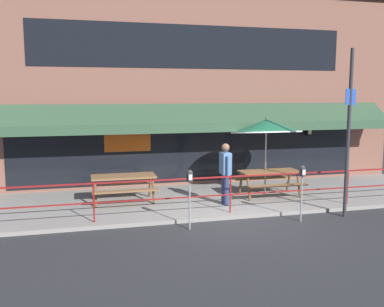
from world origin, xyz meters
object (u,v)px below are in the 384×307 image
object	(u,v)px
patio_umbrella_centre	(266,126)
parking_meter_near	(190,181)
picnic_table_centre	(270,176)
pedestrian_walking	(225,170)
parking_meter_far	(302,176)
picnic_table_left	(124,181)
street_sign_pole	(348,132)

from	to	relation	value
patio_umbrella_centre	parking_meter_near	xyz separation A→B (m)	(-3.05, -2.58, -1.03)
picnic_table_centre	patio_umbrella_centre	distance (m)	1.51
picnic_table_centre	pedestrian_walking	bearing A→B (deg)	-159.37
parking_meter_far	patio_umbrella_centre	bearing A→B (deg)	85.54
patio_umbrella_centre	pedestrian_walking	size ratio (longest dim) A/B	1.40
picnic_table_centre	pedestrian_walking	distance (m)	1.76
pedestrian_walking	parking_meter_far	world-z (taller)	pedestrian_walking
pedestrian_walking	picnic_table_centre	bearing A→B (deg)	20.63
parking_meter_near	patio_umbrella_centre	bearing A→B (deg)	40.22
picnic_table_left	patio_umbrella_centre	size ratio (longest dim) A/B	0.75
picnic_table_centre	street_sign_pole	bearing A→B (deg)	-63.31
picnic_table_centre	patio_umbrella_centre	world-z (taller)	patio_umbrella_centre
pedestrian_walking	picnic_table_left	bearing A→B (deg)	160.29
parking_meter_near	pedestrian_walking	bearing A→B (deg)	48.96
picnic_table_centre	street_sign_pole	world-z (taller)	street_sign_pole
picnic_table_left	parking_meter_far	xyz separation A→B (m)	(4.13, -2.69, 0.44)
picnic_table_left	pedestrian_walking	size ratio (longest dim) A/B	1.05
picnic_table_left	picnic_table_centre	xyz separation A→B (m)	(4.33, -0.36, 0.00)
picnic_table_left	street_sign_pole	xyz separation A→B (m)	(5.44, -2.57, 1.49)
picnic_table_centre	picnic_table_left	bearing A→B (deg)	175.20
picnic_table_left	picnic_table_centre	size ratio (longest dim) A/B	1.00
pedestrian_walking	street_sign_pole	xyz separation A→B (m)	(2.73, -1.60, 1.14)
picnic_table_left	parking_meter_far	bearing A→B (deg)	-33.07
street_sign_pole	parking_meter_far	bearing A→B (deg)	-174.95
patio_umbrella_centre	street_sign_pole	distance (m)	2.77
pedestrian_walking	street_sign_pole	distance (m)	3.36
patio_umbrella_centre	street_sign_pole	bearing A→B (deg)	-66.35
picnic_table_left	patio_umbrella_centre	distance (m)	4.58
picnic_table_left	patio_umbrella_centre	world-z (taller)	patio_umbrella_centre
pedestrian_walking	parking_meter_near	bearing A→B (deg)	-131.04
pedestrian_walking	parking_meter_far	size ratio (longest dim) A/B	1.20
pedestrian_walking	parking_meter_far	bearing A→B (deg)	-50.53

